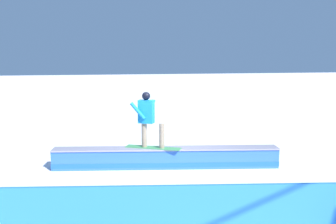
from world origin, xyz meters
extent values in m
plane|color=white|center=(0.00, 0.00, 0.00)|extent=(120.00, 120.00, 0.00)
cube|color=blue|center=(0.00, 0.00, 0.26)|extent=(6.06, 1.55, 0.52)
cube|color=blue|center=(0.00, 0.00, 0.13)|extent=(6.07, 1.56, 0.12)
cube|color=#938EA2|center=(0.00, 0.00, 0.54)|extent=(6.07, 1.61, 0.04)
cube|color=#3F8E54|center=(0.35, -0.07, 0.57)|extent=(1.48, 0.97, 0.01)
cylinder|color=gray|center=(0.57, -0.18, 0.91)|extent=(0.19, 0.19, 0.66)
cylinder|color=gray|center=(0.13, 0.05, 0.91)|extent=(0.19, 0.19, 0.66)
cube|color=#198BD7|center=(0.51, -0.15, 1.54)|extent=(0.47, 0.40, 0.62)
sphere|color=black|center=(0.51, -0.15, 1.96)|extent=(0.22, 0.22, 0.22)
cylinder|color=#198BD7|center=(0.75, -0.09, 1.58)|extent=(0.42, 0.28, 0.47)
cylinder|color=#198BD7|center=(0.35, -0.25, 1.58)|extent=(0.23, 0.18, 0.56)
cube|color=#2B7CEB|center=(0.00, 4.35, 0.53)|extent=(10.37, 2.05, 1.07)
camera|label=1|loc=(2.07, 9.09, 2.93)|focal=37.81mm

